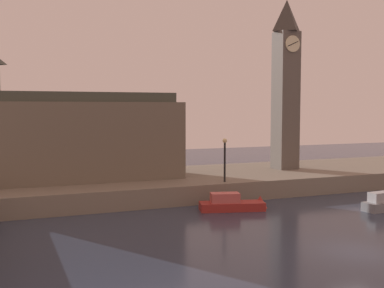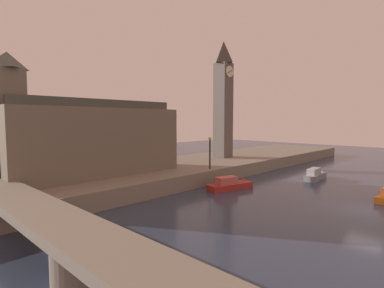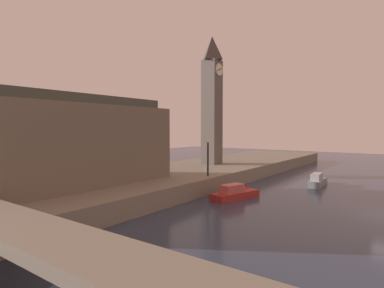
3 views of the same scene
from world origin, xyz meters
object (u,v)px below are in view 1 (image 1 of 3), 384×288
at_px(parliament_hall, 75,137).
at_px(streetlamp, 225,154).
at_px(clock_tower, 286,82).
at_px(boat_dinghy_red, 238,204).

distance_m(parliament_hall, streetlamp, 12.28).
xyz_separation_m(clock_tower, boat_dinghy_red, (-9.65, -8.87, -9.37)).
relative_size(clock_tower, parliament_hall, 0.98).
bearing_deg(clock_tower, streetlamp, -149.51).
xyz_separation_m(parliament_hall, streetlamp, (10.84, -5.61, -1.35)).
xyz_separation_m(clock_tower, parliament_hall, (-19.88, 0.28, -4.76)).
height_order(streetlamp, boat_dinghy_red, streetlamp).
distance_m(clock_tower, streetlamp, 12.14).
bearing_deg(boat_dinghy_red, parliament_hall, 138.17).
relative_size(parliament_hall, streetlamp, 4.71).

